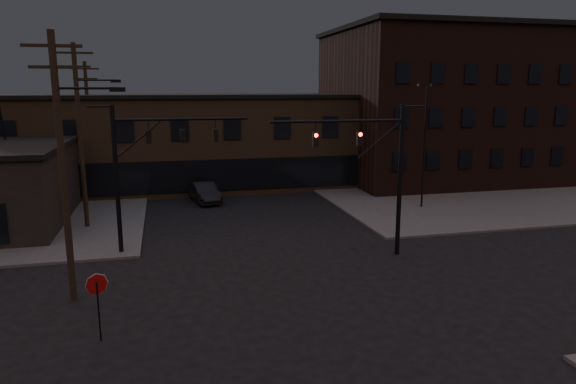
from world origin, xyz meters
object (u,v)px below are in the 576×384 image
at_px(parked_car_lot_a, 425,179).
at_px(parked_car_lot_b, 407,185).
at_px(traffic_signal_far, 141,162).
at_px(stop_sign, 97,291).
at_px(car_crossing, 204,192).
at_px(traffic_signal_near, 380,165).

bearing_deg(parked_car_lot_a, parked_car_lot_b, 118.48).
xyz_separation_m(traffic_signal_far, stop_sign, (-1.28, -9.99, -3.17)).
xyz_separation_m(parked_car_lot_a, parked_car_lot_b, (-2.72, -1.84, -0.10)).
bearing_deg(traffic_signal_far, car_crossing, 71.14).
height_order(traffic_signal_near, traffic_signal_far, same).
xyz_separation_m(traffic_signal_far, car_crossing, (4.15, 12.13, -4.23)).
distance_m(traffic_signal_near, stop_sign, 15.17).
distance_m(traffic_signal_near, traffic_signal_far, 12.57).
height_order(parked_car_lot_b, car_crossing, car_crossing).
height_order(traffic_signal_far, stop_sign, traffic_signal_far).
xyz_separation_m(traffic_signal_far, parked_car_lot_a, (23.87, 13.19, -4.13)).
height_order(traffic_signal_near, parked_car_lot_a, traffic_signal_near).
bearing_deg(car_crossing, stop_sign, -114.67).
bearing_deg(parked_car_lot_a, traffic_signal_near, 139.18).
bearing_deg(stop_sign, parked_car_lot_b, 43.56).
bearing_deg(parked_car_lot_a, traffic_signal_far, 113.37).
distance_m(traffic_signal_near, car_crossing, 18.01).
bearing_deg(parked_car_lot_b, traffic_signal_far, 123.48).
relative_size(traffic_signal_near, car_crossing, 1.69).
relative_size(traffic_signal_near, traffic_signal_far, 1.00).
xyz_separation_m(parked_car_lot_b, car_crossing, (-17.01, 0.78, -0.01)).
bearing_deg(parked_car_lot_a, stop_sign, 127.10).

